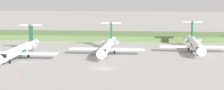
# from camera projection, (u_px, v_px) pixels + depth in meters

# --- Properties ---
(ground_plane) EXTENTS (500.00, 500.00, 0.00)m
(ground_plane) POSITION_uv_depth(u_px,v_px,m) (115.00, 50.00, 124.45)
(ground_plane) COLOR #9E9B96
(grass_berm) EXTENTS (320.00, 20.00, 2.14)m
(grass_berm) POSITION_uv_depth(u_px,v_px,m) (122.00, 36.00, 155.26)
(grass_berm) COLOR #597542
(grass_berm) RESTS_ON ground
(regional_jet_second) EXTENTS (22.81, 31.00, 9.00)m
(regional_jet_second) POSITION_uv_depth(u_px,v_px,m) (20.00, 50.00, 109.00)
(regional_jet_second) COLOR white
(regional_jet_second) RESTS_ON ground
(regional_jet_third) EXTENTS (22.81, 31.00, 9.00)m
(regional_jet_third) POSITION_uv_depth(u_px,v_px,m) (108.00, 46.00, 116.74)
(regional_jet_third) COLOR white
(regional_jet_third) RESTS_ON ground
(regional_jet_fourth) EXTENTS (22.81, 31.00, 9.00)m
(regional_jet_fourth) POSITION_uv_depth(u_px,v_px,m) (195.00, 44.00, 121.42)
(regional_jet_fourth) COLOR white
(regional_jet_fourth) RESTS_ON ground
(safety_cone_rear_marker) EXTENTS (0.44, 0.44, 0.55)m
(safety_cone_rear_marker) POSITION_uv_depth(u_px,v_px,m) (16.00, 73.00, 88.25)
(safety_cone_rear_marker) COLOR orange
(safety_cone_rear_marker) RESTS_ON ground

